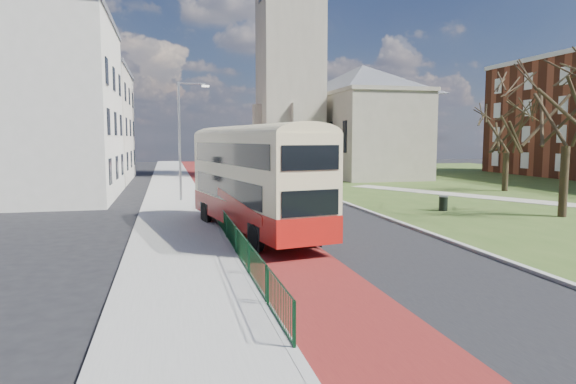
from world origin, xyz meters
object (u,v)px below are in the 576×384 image
object	(u,v)px
winter_tree_near	(569,90)
litter_bin	(443,203)
bus	(254,175)
streetlamp	(182,135)
winter_tree_far	(508,122)

from	to	relation	value
winter_tree_near	litter_bin	distance (m)	9.04
bus	litter_bin	xyz separation A→B (m)	(12.19, 4.61, -2.22)
streetlamp	litter_bin	xyz separation A→B (m)	(14.96, -8.34, -4.11)
bus	litter_bin	distance (m)	13.22
bus	winter_tree_far	bearing A→B (deg)	20.07
bus	litter_bin	world-z (taller)	bus
litter_bin	bus	bearing A→B (deg)	-159.27
litter_bin	streetlamp	bearing A→B (deg)	150.88
streetlamp	winter_tree_near	size ratio (longest dim) A/B	0.80
bus	winter_tree_near	size ratio (longest dim) A/B	1.16
streetlamp	bus	world-z (taller)	streetlamp
streetlamp	winter_tree_near	xyz separation A→B (m)	(20.15, -11.93, 2.36)
bus	winter_tree_far	size ratio (longest dim) A/B	1.44
winter_tree_far	streetlamp	bearing A→B (deg)	-177.82
winter_tree_far	litter_bin	world-z (taller)	winter_tree_far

